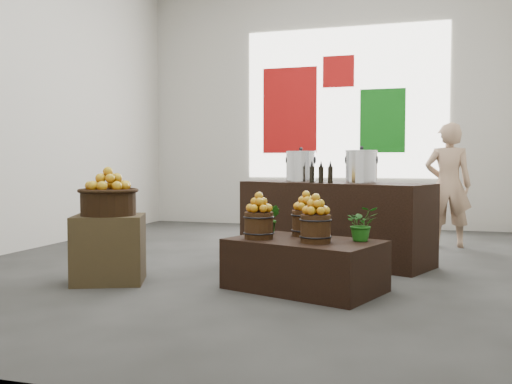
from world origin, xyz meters
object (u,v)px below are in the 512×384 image
(crate, at_px, (109,249))
(stock_pot_left, at_px, (301,167))
(stock_pot_center, at_px, (361,168))
(wicker_basket, at_px, (108,203))
(counter, at_px, (333,222))
(shopper, at_px, (448,185))
(display_table, at_px, (304,265))

(crate, bearing_deg, stock_pot_left, 53.86)
(stock_pot_center, bearing_deg, wicker_basket, -142.79)
(stock_pot_left, bearing_deg, crate, -126.14)
(counter, xyz_separation_m, shopper, (1.19, 1.42, 0.35))
(display_table, bearing_deg, shopper, 86.39)
(display_table, distance_m, shopper, 3.15)
(display_table, bearing_deg, counter, 108.89)
(stock_pot_center, xyz_separation_m, shopper, (0.89, 1.54, -0.23))
(crate, height_order, wicker_basket, wicker_basket)
(crate, relative_size, shopper, 0.38)
(wicker_basket, relative_size, counter, 0.23)
(stock_pot_left, bearing_deg, shopper, 38.74)
(counter, bearing_deg, shopper, 71.80)
(display_table, relative_size, stock_pot_center, 3.80)
(display_table, distance_m, counter, 1.45)
(display_table, bearing_deg, wicker_basket, -153.89)
(counter, bearing_deg, stock_pot_left, -180.00)
(wicker_basket, height_order, counter, counter)
(crate, bearing_deg, display_table, 6.92)
(crate, distance_m, stock_pot_left, 2.33)
(shopper, bearing_deg, counter, 47.22)
(counter, distance_m, stock_pot_left, 0.71)
(wicker_basket, xyz_separation_m, stock_pot_left, (1.31, 1.79, 0.30))
(wicker_basket, bearing_deg, stock_pot_left, 53.86)
(stock_pot_left, height_order, stock_pot_center, same)
(stock_pot_left, xyz_separation_m, stock_pot_center, (0.69, -0.28, 0.00))
(stock_pot_left, relative_size, shopper, 0.21)
(crate, height_order, counter, counter)
(wicker_basket, xyz_separation_m, display_table, (1.69, 0.21, -0.49))
(display_table, bearing_deg, stock_pot_center, 95.94)
(display_table, relative_size, counter, 0.59)
(stock_pot_left, bearing_deg, counter, -21.77)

